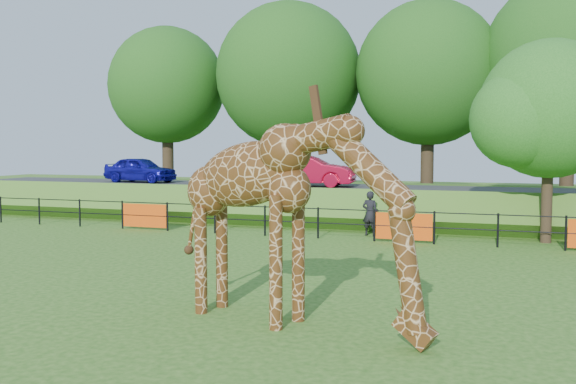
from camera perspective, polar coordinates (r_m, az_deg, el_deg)
name	(u,v)px	position (r m, az deg, el deg)	size (l,w,h in m)	color
ground	(220,285)	(15.21, -6.07, -8.26)	(90.00, 90.00, 0.00)	#295B16
giraffe	(295,222)	(11.47, 0.61, -2.65)	(5.34, 0.98, 3.82)	#522D11
perimeter_fence	(318,223)	(22.51, 2.69, -2.76)	(28.07, 0.10, 1.10)	black
embankment	(365,202)	(29.72, 6.83, -0.89)	(40.00, 9.00, 1.30)	#295B16
road	(357,189)	(28.21, 6.19, 0.29)	(40.00, 5.00, 0.12)	#2B2B2E
car_blue	(140,170)	(32.73, -13.01, 1.96)	(1.50, 3.73, 1.27)	#1915B2
car_red	(307,171)	(28.66, 1.67, 1.90)	(1.49, 4.29, 1.41)	red
visitor	(370,213)	(23.30, 7.31, -1.90)	(0.59, 0.39, 1.62)	black
tree_east	(552,115)	(23.09, 22.44, 6.38)	(5.40, 4.71, 6.76)	#2F2115
bg_tree_line	(427,72)	(35.91, 12.21, 10.37)	(37.30, 8.80, 11.82)	#2F2115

